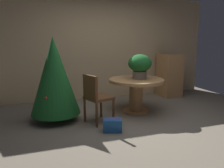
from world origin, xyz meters
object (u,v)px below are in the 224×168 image
Objects in this scene: round_dining_table at (136,88)px; gift_box_blue at (112,125)px; wooden_chair_left at (96,96)px; holiday_tree at (54,76)px; flower_vase at (140,65)px; wooden_cabinet at (169,75)px.

gift_box_blue is at bearing -134.16° from round_dining_table.
holiday_tree is at bearing 151.09° from wooden_chair_left.
flower_vase reaches higher than round_dining_table.
holiday_tree is 3.26m from wooden_cabinet.
flower_vase is 0.44× the size of wooden_cabinet.
flower_vase reaches higher than wooden_chair_left.
round_dining_table is 1.79m from wooden_cabinet.
wooden_cabinet reaches higher than wooden_chair_left.
flower_vase is 1.71m from holiday_tree.
holiday_tree reaches higher than gift_box_blue.
flower_vase is 1.19m from wooden_chair_left.
wooden_chair_left is at bearing -150.35° from wooden_cabinet.
flower_vase is 1.79m from wooden_cabinet.
wooden_cabinet is at bearing 39.34° from gift_box_blue.
wooden_chair_left is at bearing 107.82° from gift_box_blue.
holiday_tree is at bearing 179.23° from round_dining_table.
flower_vase is 0.32× the size of holiday_tree.
wooden_cabinet is at bearing 18.04° from holiday_tree.
wooden_chair_left is 0.57× the size of holiday_tree.
holiday_tree is (-0.67, 0.37, 0.34)m from wooden_chair_left.
wooden_cabinet is (3.09, 1.01, -0.28)m from holiday_tree.
round_dining_table is 0.50m from flower_vase.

